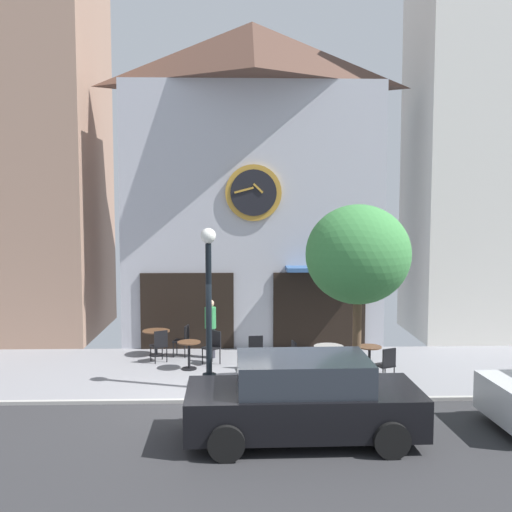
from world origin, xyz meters
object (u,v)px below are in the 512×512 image
(cafe_table_rightmost, at_px, (259,360))
(cafe_table_center_left, at_px, (329,353))
(cafe_chair_left_end, at_px, (213,345))
(street_tree, at_px, (358,255))
(cafe_chair_corner, at_px, (256,351))
(cafe_table_near_door, at_px, (156,337))
(cafe_chair_by_entrance, at_px, (290,356))
(cafe_chair_outer, at_px, (184,338))
(cafe_chair_facing_street, at_px, (386,363))
(pedestrian_green, at_px, (210,328))
(street_lamp, at_px, (209,308))
(cafe_table_center_right, at_px, (369,356))
(cafe_chair_facing_wall, at_px, (160,343))
(cafe_table_near_curb, at_px, (189,351))
(parked_car_black, at_px, (303,399))

(cafe_table_rightmost, relative_size, cafe_table_center_left, 0.94)
(cafe_table_rightmost, height_order, cafe_chair_left_end, cafe_chair_left_end)
(street_tree, relative_size, cafe_chair_corner, 4.84)
(cafe_table_rightmost, bearing_deg, cafe_table_center_left, 13.86)
(cafe_table_near_door, bearing_deg, cafe_table_rightmost, -40.61)
(cafe_table_rightmost, distance_m, cafe_chair_by_entrance, 0.82)
(cafe_chair_outer, bearing_deg, cafe_chair_facing_street, -28.72)
(cafe_table_rightmost, relative_size, cafe_chair_corner, 0.80)
(cafe_table_near_door, relative_size, cafe_chair_outer, 0.87)
(cafe_chair_by_entrance, distance_m, pedestrian_green, 2.90)
(cafe_chair_outer, relative_size, cafe_chair_corner, 1.00)
(street_lamp, height_order, cafe_table_center_right, street_lamp)
(cafe_table_rightmost, distance_m, pedestrian_green, 2.56)
(cafe_table_rightmost, bearing_deg, street_lamp, -149.67)
(cafe_table_center_left, relative_size, cafe_chair_left_end, 0.85)
(street_lamp, height_order, cafe_table_near_door, street_lamp)
(cafe_chair_outer, distance_m, cafe_chair_corner, 2.54)
(street_tree, xyz_separation_m, cafe_chair_by_entrance, (-1.40, 1.42, -2.68))
(cafe_chair_facing_wall, relative_size, cafe_chair_by_entrance, 1.00)
(cafe_table_center_left, relative_size, cafe_chair_outer, 0.85)
(cafe_table_near_door, bearing_deg, cafe_table_near_curb, -54.21)
(cafe_chair_facing_street, distance_m, parked_car_black, 4.09)
(cafe_table_near_curb, height_order, cafe_table_rightmost, cafe_table_near_curb)
(cafe_chair_facing_street, bearing_deg, cafe_chair_by_entrance, 163.15)
(street_lamp, xyz_separation_m, cafe_table_center_left, (3.01, 1.15, -1.40))
(cafe_table_center_left, distance_m, cafe_chair_facing_street, 1.57)
(cafe_table_center_left, bearing_deg, street_lamp, -159.11)
(cafe_table_center_left, relative_size, cafe_chair_facing_wall, 0.85)
(cafe_chair_corner, bearing_deg, cafe_chair_by_entrance, -36.97)
(cafe_table_near_door, bearing_deg, cafe_chair_facing_wall, -75.44)
(cafe_chair_left_end, distance_m, parked_car_black, 5.65)
(cafe_chair_facing_street, relative_size, parked_car_black, 0.21)
(street_lamp, xyz_separation_m, cafe_chair_by_entrance, (2.00, 0.91, -1.41))
(cafe_table_center_right, distance_m, cafe_chair_outer, 5.31)
(cafe_table_rightmost, bearing_deg, cafe_table_near_door, 139.39)
(parked_car_black, bearing_deg, cafe_chair_by_entrance, 88.34)
(cafe_table_rightmost, relative_size, cafe_chair_left_end, 0.80)
(pedestrian_green, bearing_deg, cafe_table_rightmost, -59.17)
(street_tree, distance_m, cafe_table_near_door, 6.81)
(cafe_chair_by_entrance, bearing_deg, cafe_chair_facing_street, -16.85)
(cafe_chair_by_entrance, bearing_deg, cafe_chair_corner, 143.03)
(street_lamp, bearing_deg, street_tree, -8.61)
(street_tree, relative_size, pedestrian_green, 2.61)
(cafe_table_center_left, distance_m, parked_car_black, 4.39)
(cafe_chair_facing_street, bearing_deg, cafe_table_near_curb, 163.16)
(cafe_chair_facing_wall, distance_m, pedestrian_green, 1.49)
(cafe_chair_facing_street, bearing_deg, street_tree, -140.23)
(cafe_chair_outer, relative_size, cafe_chair_facing_wall, 1.00)
(cafe_table_near_curb, xyz_separation_m, cafe_chair_left_end, (0.62, 0.54, 0.04))
(cafe_chair_by_entrance, xyz_separation_m, parked_car_black, (-0.12, -4.00, 0.23))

